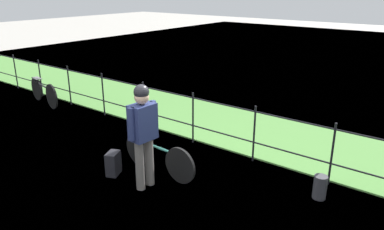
# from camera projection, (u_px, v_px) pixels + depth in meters

# --- Properties ---
(ground_plane) EXTENTS (60.00, 60.00, 0.00)m
(ground_plane) POSITION_uv_depth(u_px,v_px,m) (146.00, 196.00, 5.70)
(ground_plane) COLOR #B2ADA3
(grass_strip) EXTENTS (27.00, 2.40, 0.03)m
(grass_strip) POSITION_uv_depth(u_px,v_px,m) (254.00, 131.00, 8.19)
(grass_strip) COLOR #569342
(grass_strip) RESTS_ON ground
(harbor_water) EXTENTS (30.00, 30.00, 0.00)m
(harbor_water) POSITION_uv_depth(u_px,v_px,m) (347.00, 76.00, 13.25)
(harbor_water) COLOR slate
(harbor_water) RESTS_ON ground
(iron_fence) EXTENTS (18.04, 0.04, 1.06)m
(iron_fence) POSITION_uv_depth(u_px,v_px,m) (222.00, 122.00, 7.03)
(iron_fence) COLOR black
(iron_fence) RESTS_ON ground
(bicycle_main) EXTENTS (1.59, 0.18, 0.61)m
(bicycle_main) POSITION_uv_depth(u_px,v_px,m) (158.00, 156.00, 6.29)
(bicycle_main) COLOR black
(bicycle_main) RESTS_ON ground
(wooden_crate) EXTENTS (0.37, 0.28, 0.24)m
(wooden_crate) POSITION_uv_depth(u_px,v_px,m) (143.00, 128.00, 6.37)
(wooden_crate) COLOR olive
(wooden_crate) RESTS_ON bicycle_main
(terrier_dog) EXTENTS (0.32, 0.15, 0.18)m
(terrier_dog) POSITION_uv_depth(u_px,v_px,m) (143.00, 118.00, 6.29)
(terrier_dog) COLOR silver
(terrier_dog) RESTS_ON wooden_crate
(cyclist_person) EXTENTS (0.28, 0.54, 1.68)m
(cyclist_person) POSITION_uv_depth(u_px,v_px,m) (143.00, 128.00, 5.64)
(cyclist_person) COLOR slate
(cyclist_person) RESTS_ON ground
(backpack_on_paving) EXTENTS (0.28, 0.33, 0.40)m
(backpack_on_paving) POSITION_uv_depth(u_px,v_px,m) (113.00, 163.00, 6.29)
(backpack_on_paving) COLOR black
(backpack_on_paving) RESTS_ON ground
(mooring_bollard) EXTENTS (0.20, 0.20, 0.37)m
(mooring_bollard) POSITION_uv_depth(u_px,v_px,m) (320.00, 187.00, 5.58)
(mooring_bollard) COLOR #38383D
(mooring_bollard) RESTS_ON ground
(bicycle_parked) EXTENTS (1.68, 0.36, 0.66)m
(bicycle_parked) POSITION_uv_depth(u_px,v_px,m) (44.00, 92.00, 9.99)
(bicycle_parked) COLOR black
(bicycle_parked) RESTS_ON ground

